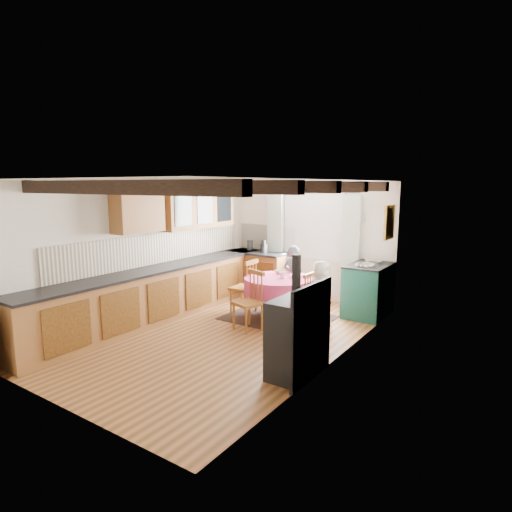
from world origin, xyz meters
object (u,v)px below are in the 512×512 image
Objects in this scene: child_far at (293,277)px; cast_iron_stove at (296,316)px; chair_left at (243,286)px; child_right at (321,294)px; cup at (282,275)px; chair_near at (248,301)px; dining_table at (278,298)px; chair_right at (317,301)px; aga_range at (369,289)px.

cast_iron_stove is at bearing 123.65° from child_far.
child_right is (1.53, 0.08, 0.06)m from chair_left.
cup is (0.14, -0.65, 0.17)m from child_far.
chair_near is 1.81m from cast_iron_stove.
dining_table is 0.72m from child_far.
child_far is at bearing 107.33° from chair_near.
cast_iron_stove is at bearing 47.17° from chair_left.
dining_table is 2.34m from cast_iron_stove.
dining_table is at bearing 86.09° from chair_right.
aga_range is (1.25, 1.07, 0.11)m from dining_table.
cast_iron_stove is at bearing -55.43° from cup.
child_right reaches higher than aga_range.
aga_range is 9.32× the size of cup.
cast_iron_stove reaches higher than child_far.
chair_right is 1.92m from cast_iron_stove.
chair_left is at bearing 139.13° from cast_iron_stove.
aga_range is (1.96, 1.14, -0.02)m from chair_left.
dining_table is 0.80× the size of cast_iron_stove.
chair_right is 0.74× the size of child_far.
dining_table is at bearing 100.35° from child_far.
chair_near is at bearing -125.31° from aga_range.
chair_near is at bearing 131.56° from chair_right.
child_right reaches higher than chair_left.
chair_right is at bearing 148.36° from child_right.
aga_range is 1.39m from child_far.
cast_iron_stove is at bearing -87.85° from aga_range.
chair_left is at bearing 53.00° from child_far.
chair_right is (0.87, 0.76, -0.04)m from chair_near.
child_far is (-0.07, 0.67, 0.25)m from dining_table.
cast_iron_stove is 2.29m from cup.
chair_near is 1.49m from child_far.
chair_near is 0.90m from cup.
chair_near is at bearing 144.25° from cast_iron_stove.
aga_range is 0.93× the size of child_right.
chair_left is 8.98× the size of cup.
child_right is at bearing 147.69° from child_far.
chair_near is 0.94× the size of aga_range.
child_far is at bearing 49.96° from chair_right.
chair_right is 1.22m from aga_range.
child_far is (0.02, 1.49, 0.12)m from chair_near.
dining_table is 1.35× the size of chair_right.
aga_range is (0.47, 1.13, 0.03)m from chair_right.
aga_range is 1.61m from cup.
dining_table is at bearing -160.93° from cup.
child_right is at bearing 60.54° from chair_near.
child_right is (0.81, 0.01, 0.19)m from dining_table.
child_far is at bearing 136.94° from chair_left.
aga_range is at bearing 118.14° from chair_left.
cast_iron_stove is (1.36, -1.86, 0.40)m from dining_table.
cast_iron_stove is at bearing -169.08° from child_right.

